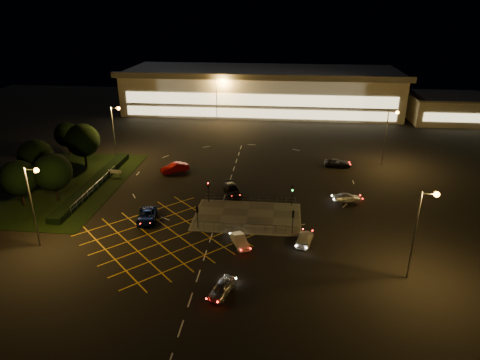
# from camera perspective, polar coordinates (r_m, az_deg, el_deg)

# --- Properties ---
(ground) EXTENTS (180.00, 180.00, 0.00)m
(ground) POSITION_cam_1_polar(r_m,az_deg,el_deg) (60.12, -0.74, -4.00)
(ground) COLOR black
(ground) RESTS_ON ground
(pedestrian_island) EXTENTS (14.00, 9.00, 0.12)m
(pedestrian_island) POSITION_cam_1_polar(r_m,az_deg,el_deg) (58.14, 0.99, -4.91)
(pedestrian_island) COLOR #4C4944
(pedestrian_island) RESTS_ON ground
(grass_verge) EXTENTS (18.00, 30.00, 0.08)m
(grass_verge) POSITION_cam_1_polar(r_m,az_deg,el_deg) (73.71, -22.31, -0.57)
(grass_verge) COLOR black
(grass_verge) RESTS_ON ground
(hedge) EXTENTS (2.00, 26.00, 1.00)m
(hedge) POSITION_cam_1_polar(r_m,az_deg,el_deg) (71.34, -18.82, -0.41)
(hedge) COLOR black
(hedge) RESTS_ON ground
(supermarket) EXTENTS (72.00, 26.50, 10.50)m
(supermarket) POSITION_cam_1_polar(r_m,az_deg,el_deg) (117.52, 2.87, 11.95)
(supermarket) COLOR beige
(supermarket) RESTS_ON ground
(retail_unit_a) EXTENTS (18.80, 14.80, 6.35)m
(retail_unit_a) POSITION_cam_1_polar(r_m,az_deg,el_deg) (116.84, 26.01, 8.61)
(retail_unit_a) COLOR beige
(retail_unit_a) RESTS_ON ground
(streetlight_sw) EXTENTS (1.78, 0.56, 10.03)m
(streetlight_sw) POSITION_cam_1_polar(r_m,az_deg,el_deg) (53.95, -25.82, -1.95)
(streetlight_sw) COLOR slate
(streetlight_sw) RESTS_ON ground
(streetlight_se) EXTENTS (1.78, 0.56, 10.03)m
(streetlight_se) POSITION_cam_1_polar(r_m,az_deg,el_deg) (46.47, 22.98, -5.30)
(streetlight_se) COLOR slate
(streetlight_se) RESTS_ON ground
(streetlight_nw) EXTENTS (1.78, 0.56, 10.03)m
(streetlight_nw) POSITION_cam_1_polar(r_m,az_deg,el_deg) (80.06, -16.30, 6.95)
(streetlight_nw) COLOR slate
(streetlight_nw) RESTS_ON ground
(streetlight_ne) EXTENTS (1.78, 0.56, 10.03)m
(streetlight_ne) POSITION_cam_1_polar(r_m,az_deg,el_deg) (78.25, 19.24, 6.24)
(streetlight_ne) COLOR slate
(streetlight_ne) RESTS_ON ground
(streetlight_far_left) EXTENTS (1.78, 0.56, 10.03)m
(streetlight_far_left) POSITION_cam_1_polar(r_m,az_deg,el_deg) (104.64, -2.92, 11.33)
(streetlight_far_left) COLOR slate
(streetlight_far_left) RESTS_ON ground
(streetlight_far_right) EXTENTS (1.78, 0.56, 10.03)m
(streetlight_far_right) POSITION_cam_1_polar(r_m,az_deg,el_deg) (108.06, 19.10, 10.51)
(streetlight_far_right) COLOR slate
(streetlight_far_right) RESTS_ON ground
(signal_sw) EXTENTS (0.28, 0.30, 3.15)m
(signal_sw) POSITION_cam_1_polar(r_m,az_deg,el_deg) (54.37, -5.70, -4.35)
(signal_sw) COLOR black
(signal_sw) RESTS_ON pedestrian_island
(signal_se) EXTENTS (0.28, 0.30, 3.15)m
(signal_se) POSITION_cam_1_polar(r_m,az_deg,el_deg) (53.38, 7.07, -4.96)
(signal_se) COLOR black
(signal_se) RESTS_ON pedestrian_island
(signal_nw) EXTENTS (0.28, 0.30, 3.15)m
(signal_nw) POSITION_cam_1_polar(r_m,az_deg,el_deg) (61.46, -4.24, -1.01)
(signal_nw) COLOR black
(signal_nw) RESTS_ON pedestrian_island
(signal_ne) EXTENTS (0.28, 0.30, 3.15)m
(signal_ne) POSITION_cam_1_polar(r_m,az_deg,el_deg) (60.58, 7.01, -1.48)
(signal_ne) COLOR black
(signal_ne) RESTS_ON pedestrian_island
(tree_a) EXTENTS (5.04, 5.04, 6.86)m
(tree_a) POSITION_cam_1_polar(r_m,az_deg,el_deg) (66.91, -27.42, 0.22)
(tree_a) COLOR black
(tree_a) RESTS_ON ground
(tree_b) EXTENTS (5.40, 5.40, 7.35)m
(tree_b) POSITION_cam_1_polar(r_m,az_deg,el_deg) (74.16, -25.56, 2.84)
(tree_b) COLOR black
(tree_b) RESTS_ON ground
(tree_c) EXTENTS (5.76, 5.76, 7.84)m
(tree_c) POSITION_cam_1_polar(r_m,az_deg,el_deg) (78.80, -20.23, 4.99)
(tree_c) COLOR black
(tree_c) RESTS_ON ground
(tree_d) EXTENTS (4.68, 4.68, 6.37)m
(tree_d) POSITION_cam_1_polar(r_m,az_deg,el_deg) (86.86, -22.07, 5.63)
(tree_d) COLOR black
(tree_d) RESTS_ON ground
(tree_e) EXTENTS (5.40, 5.40, 7.35)m
(tree_e) POSITION_cam_1_polar(r_m,az_deg,el_deg) (66.31, -23.68, 0.99)
(tree_e) COLOR black
(tree_e) RESTS_ON ground
(car_near_silver) EXTENTS (2.70, 4.22, 1.34)m
(car_near_silver) POSITION_cam_1_polar(r_m,az_deg,el_deg) (43.81, -2.47, -14.21)
(car_near_silver) COLOR silver
(car_near_silver) RESTS_ON ground
(car_queue_white) EXTENTS (2.79, 4.03, 1.26)m
(car_queue_white) POSITION_cam_1_polar(r_m,az_deg,el_deg) (51.43, -0.01, -8.12)
(car_queue_white) COLOR silver
(car_queue_white) RESTS_ON ground
(car_left_blue) EXTENTS (3.32, 5.50, 1.43)m
(car_left_blue) POSITION_cam_1_polar(r_m,az_deg,el_deg) (58.21, -12.31, -4.71)
(car_left_blue) COLOR #0B1945
(car_left_blue) RESTS_ON ground
(car_far_dkgrey) EXTENTS (3.74, 5.43, 1.46)m
(car_far_dkgrey) POSITION_cam_1_polar(r_m,az_deg,el_deg) (64.57, -1.03, -1.33)
(car_far_dkgrey) COLOR black
(car_far_dkgrey) RESTS_ON ground
(car_right_silver) EXTENTS (4.06, 2.08, 1.32)m
(car_right_silver) POSITION_cam_1_polar(r_m,az_deg,el_deg) (64.22, 14.10, -2.26)
(car_right_silver) COLOR silver
(car_right_silver) RESTS_ON ground
(car_circ_red) EXTENTS (4.83, 4.21, 1.58)m
(car_circ_red) POSITION_cam_1_polar(r_m,az_deg,el_deg) (73.92, -8.71, 1.62)
(car_circ_red) COLOR maroon
(car_circ_red) RESTS_ON ground
(car_east_grey) EXTENTS (4.78, 2.30, 1.31)m
(car_east_grey) POSITION_cam_1_polar(r_m,az_deg,el_deg) (77.60, 12.90, 2.22)
(car_east_grey) COLOR black
(car_east_grey) RESTS_ON ground
(car_approach_white) EXTENTS (2.62, 4.52, 1.23)m
(car_approach_white) POSITION_cam_1_polar(r_m,az_deg,el_deg) (52.53, 8.60, -7.72)
(car_approach_white) COLOR #BABABA
(car_approach_white) RESTS_ON ground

